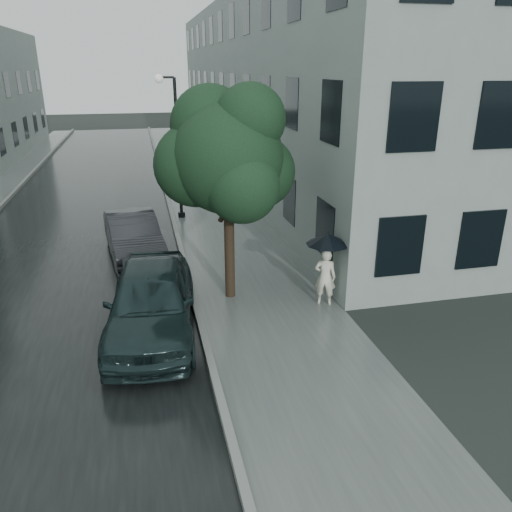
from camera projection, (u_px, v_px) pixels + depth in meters
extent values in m
plane|color=black|center=(284.00, 352.00, 10.51)|extent=(120.00, 120.00, 0.00)
cube|color=slate|center=(213.00, 206.00, 21.49)|extent=(3.50, 60.00, 0.01)
cube|color=slate|center=(170.00, 207.00, 21.08)|extent=(0.15, 60.00, 0.15)
cube|color=black|center=(83.00, 214.00, 20.37)|extent=(6.85, 60.00, 0.00)
cube|color=gray|center=(284.00, 88.00, 27.82)|extent=(7.00, 36.00, 9.00)
cube|color=black|center=(222.00, 89.00, 27.09)|extent=(0.08, 32.40, 7.20)
cube|color=black|center=(20.00, 92.00, 34.23)|extent=(0.08, 16.20, 6.40)
imported|color=silver|center=(325.00, 277.00, 12.41)|extent=(0.63, 0.54, 1.46)
cylinder|color=black|center=(327.00, 256.00, 12.18)|extent=(0.02, 0.02, 0.60)
cone|color=black|center=(328.00, 239.00, 12.03)|extent=(1.16, 1.16, 0.28)
cylinder|color=black|center=(328.00, 233.00, 11.97)|extent=(0.02, 0.02, 0.08)
cylinder|color=black|center=(326.00, 268.00, 12.30)|extent=(0.03, 0.03, 0.06)
cylinder|color=#332619|center=(229.00, 250.00, 12.66)|extent=(0.26, 0.26, 2.57)
sphere|color=#1B3D20|center=(228.00, 159.00, 11.84)|extent=(2.66, 2.66, 2.66)
sphere|color=#1B3D20|center=(258.00, 172.00, 12.44)|extent=(1.84, 1.84, 1.84)
sphere|color=#1B3D20|center=(196.00, 165.00, 12.13)|extent=(2.05, 2.05, 2.05)
sphere|color=#1B3D20|center=(242.00, 186.00, 11.41)|extent=(1.73, 1.73, 1.73)
sphere|color=#1B3D20|center=(210.00, 125.00, 12.07)|extent=(1.95, 1.95, 1.95)
sphere|color=#1B3D20|center=(250.00, 119.00, 11.43)|extent=(1.65, 1.65, 1.65)
cylinder|color=black|center=(178.00, 151.00, 19.03)|extent=(0.12, 0.12, 5.28)
cylinder|color=black|center=(182.00, 215.00, 19.93)|extent=(0.28, 0.28, 0.20)
cylinder|color=black|center=(167.00, 77.00, 18.05)|extent=(0.50, 0.12, 0.08)
sphere|color=silver|center=(159.00, 79.00, 18.03)|extent=(0.32, 0.32, 0.32)
imported|color=#182829|center=(151.00, 301.00, 11.02)|extent=(2.31, 4.80, 1.58)
imported|color=#242529|center=(133.00, 236.00, 15.54)|extent=(2.01, 4.35, 1.38)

